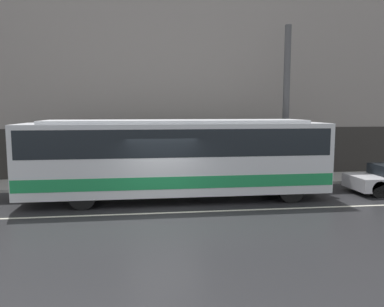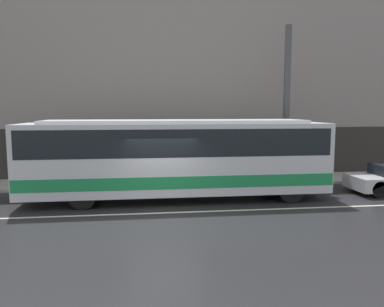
# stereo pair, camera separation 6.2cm
# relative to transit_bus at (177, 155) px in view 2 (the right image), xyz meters

# --- Properties ---
(ground_plane) EXTENTS (60.00, 60.00, 0.00)m
(ground_plane) POSITION_rel_transit_bus_xyz_m (-0.64, -1.93, -1.76)
(ground_plane) COLOR #262628
(sidewalk) EXTENTS (60.00, 2.59, 0.13)m
(sidewalk) POSITION_rel_transit_bus_xyz_m (-0.64, 3.36, -1.70)
(sidewalk) COLOR #A09E99
(sidewalk) RESTS_ON ground_plane
(building_facade) EXTENTS (60.00, 0.35, 10.36)m
(building_facade) POSITION_rel_transit_bus_xyz_m (-0.64, 4.80, 3.23)
(building_facade) COLOR gray
(building_facade) RESTS_ON ground_plane
(lane_stripe) EXTENTS (54.00, 0.14, 0.01)m
(lane_stripe) POSITION_rel_transit_bus_xyz_m (-0.64, -1.93, -1.76)
(lane_stripe) COLOR beige
(lane_stripe) RESTS_ON ground_plane
(transit_bus) EXTENTS (11.71, 2.51, 3.12)m
(transit_bus) POSITION_rel_transit_bus_xyz_m (0.00, 0.00, 0.00)
(transit_bus) COLOR silver
(transit_bus) RESTS_ON ground_plane
(utility_pole_near) EXTENTS (0.31, 0.31, 7.28)m
(utility_pole_near) POSITION_rel_transit_bus_xyz_m (5.43, 2.66, 2.01)
(utility_pole_near) COLOR #4C4C4F
(utility_pole_near) RESTS_ON sidewalk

